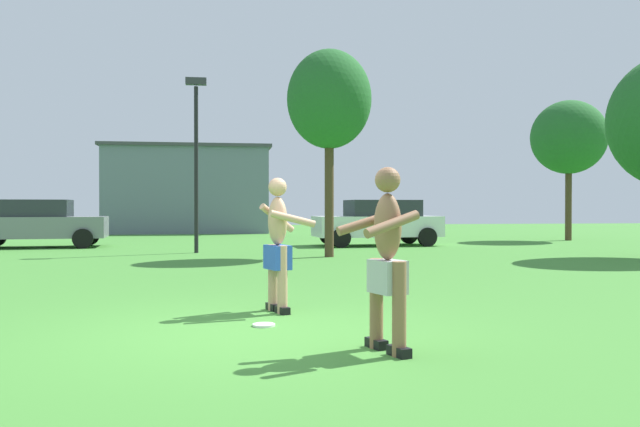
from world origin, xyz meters
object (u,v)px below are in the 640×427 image
(player_near, at_px, (278,241))
(player_in_gray, at_px, (387,254))
(tree_right_field, at_px, (569,138))
(tree_behind_players, at_px, (329,100))
(frisbee, at_px, (264,325))
(lamp_post, at_px, (196,144))
(car_gray_near_post, at_px, (36,223))
(car_white_mid_lot, at_px, (378,222))

(player_near, xyz_separation_m, player_in_gray, (0.80, -2.44, -0.01))
(tree_right_field, bearing_deg, tree_behind_players, -147.95)
(player_near, bearing_deg, frisbee, -104.52)
(lamp_post, height_order, tree_behind_players, tree_behind_players)
(player_near, height_order, car_gray_near_post, player_near)
(frisbee, xyz_separation_m, tree_behind_players, (2.40, 9.75, 4.20))
(player_in_gray, bearing_deg, lamp_post, 99.64)
(frisbee, relative_size, car_gray_near_post, 0.06)
(tree_right_field, xyz_separation_m, tree_behind_players, (-10.84, -6.79, 0.10))
(car_gray_near_post, bearing_deg, player_in_gray, -65.43)
(car_gray_near_post, bearing_deg, tree_behind_players, -30.84)
(player_in_gray, height_order, tree_right_field, tree_right_field)
(lamp_post, bearing_deg, tree_behind_players, -29.50)
(car_gray_near_post, distance_m, tree_right_field, 20.08)
(player_in_gray, relative_size, car_white_mid_lot, 0.39)
(tree_right_field, distance_m, tree_behind_players, 12.79)
(frisbee, xyz_separation_m, tree_right_field, (13.23, 16.54, 4.09))
(car_white_mid_lot, xyz_separation_m, tree_right_field, (8.33, 2.12, 3.28))
(car_gray_near_post, height_order, tree_behind_players, tree_behind_players)
(player_near, bearing_deg, tree_right_field, 50.19)
(frisbee, distance_m, lamp_post, 12.26)
(lamp_post, xyz_separation_m, tree_behind_players, (3.60, -2.04, 1.03))
(frisbee, bearing_deg, tree_behind_players, 76.20)
(frisbee, height_order, tree_right_field, tree_right_field)
(car_white_mid_lot, height_order, tree_behind_players, tree_behind_players)
(lamp_post, height_order, tree_right_field, tree_right_field)
(tree_behind_players, bearing_deg, car_gray_near_post, 149.16)
(tree_behind_players, bearing_deg, lamp_post, 150.50)
(lamp_post, bearing_deg, frisbee, -84.17)
(tree_right_field, bearing_deg, car_white_mid_lot, -165.71)
(car_white_mid_lot, xyz_separation_m, lamp_post, (-6.11, -2.63, 2.36))
(car_white_mid_lot, height_order, lamp_post, lamp_post)
(lamp_post, distance_m, tree_behind_players, 4.26)
(car_gray_near_post, distance_m, tree_behind_players, 10.92)
(tree_behind_players, bearing_deg, player_in_gray, -96.83)
(car_gray_near_post, xyz_separation_m, car_white_mid_lot, (11.43, -0.66, 0.00))
(frisbee, bearing_deg, player_near, 75.48)
(player_near, height_order, tree_behind_players, tree_behind_players)
(frisbee, height_order, lamp_post, lamp_post)
(car_gray_near_post, xyz_separation_m, tree_right_field, (19.76, 1.46, 3.28))
(player_near, distance_m, car_gray_near_post, 15.66)
(car_gray_near_post, height_order, lamp_post, lamp_post)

